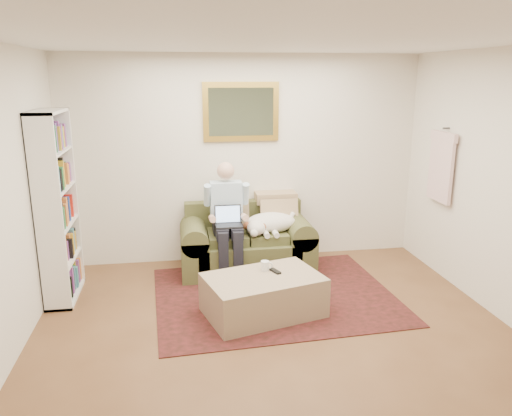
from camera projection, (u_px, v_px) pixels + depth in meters
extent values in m
cube|color=brown|center=(285.00, 358.00, 4.26)|extent=(4.50, 5.00, 0.01)
cube|color=white|center=(290.00, 37.00, 3.59)|extent=(4.50, 5.00, 0.01)
cube|color=white|center=(244.00, 160.00, 6.31)|extent=(4.50, 0.01, 2.60)
cube|color=black|center=(274.00, 295.00, 5.46)|extent=(2.65, 2.17, 0.01)
cube|color=brown|center=(247.00, 255.00, 6.14)|extent=(1.22, 0.78, 0.40)
cube|color=brown|center=(243.00, 216.00, 6.36)|extent=(1.47, 0.17, 0.40)
cube|color=brown|center=(194.00, 254.00, 6.02)|extent=(0.32, 0.78, 0.81)
cube|color=brown|center=(298.00, 248.00, 6.22)|extent=(0.32, 0.78, 0.81)
cube|color=brown|center=(228.00, 237.00, 5.99)|extent=(0.46, 0.53, 0.11)
cube|color=brown|center=(267.00, 235.00, 6.06)|extent=(0.46, 0.53, 0.11)
cube|color=black|center=(229.00, 225.00, 5.77)|extent=(0.31, 0.22, 0.02)
cube|color=black|center=(228.00, 214.00, 5.84)|extent=(0.31, 0.06, 0.21)
cube|color=#99BFF2|center=(228.00, 214.00, 5.83)|extent=(0.28, 0.04, 0.18)
cube|color=tan|center=(263.00, 295.00, 4.99)|extent=(1.27, 0.98, 0.41)
cylinder|color=white|center=(265.00, 266.00, 5.07)|extent=(0.08, 0.08, 0.10)
cube|color=black|center=(275.00, 271.00, 5.04)|extent=(0.10, 0.16, 0.02)
cube|color=gold|center=(241.00, 112.00, 6.13)|extent=(0.94, 0.04, 0.72)
cube|color=gray|center=(241.00, 112.00, 6.11)|extent=(0.80, 0.01, 0.58)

